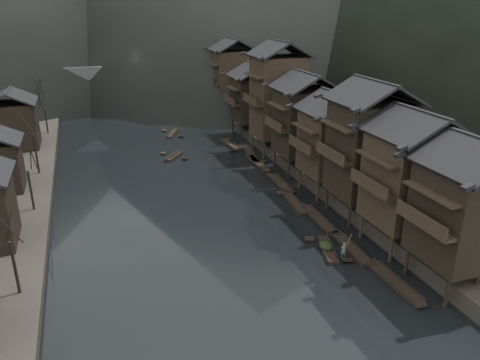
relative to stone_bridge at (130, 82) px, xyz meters
name	(u,v)px	position (x,y,z in m)	size (l,w,h in m)	color
water	(228,270)	(0.00, -72.00, -5.11)	(300.00, 300.00, 0.00)	black
right_bank	(344,122)	(35.00, -32.00, -4.21)	(40.00, 200.00, 1.80)	#2D2823
stilt_houses	(308,109)	(17.28, -52.00, 3.70)	(9.00, 67.60, 16.78)	black
bare_trees	(28,142)	(-17.00, -46.89, 1.05)	(3.71, 73.50, 7.43)	black
moored_sampans	(286,190)	(12.09, -57.28, -4.91)	(3.49, 48.55, 0.47)	black
midriver_boats	(160,122)	(3.25, -18.71, -4.91)	(6.50, 43.33, 0.45)	black
stone_bridge	(130,82)	(0.00, 0.00, 0.00)	(40.00, 6.00, 9.00)	#4C4C4F
hero_sampan	(328,249)	(9.84, -71.91, -4.91)	(2.54, 5.48, 0.44)	black
cargo_heap	(326,242)	(9.76, -71.67, -4.31)	(1.20, 1.57, 0.72)	black
boatman	(344,248)	(10.40, -73.73, -3.89)	(0.56, 0.37, 1.55)	slate
bamboo_pole	(348,220)	(10.60, -73.73, -1.18)	(0.06, 0.06, 4.59)	#8C7A51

